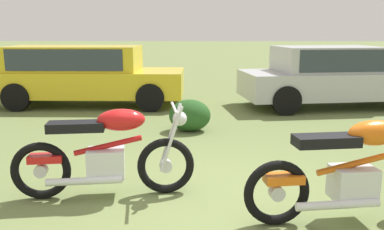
{
  "coord_description": "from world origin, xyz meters",
  "views": [
    {
      "loc": [
        -0.12,
        -4.15,
        1.83
      ],
      "look_at": [
        -0.25,
        1.01,
        0.75
      ],
      "focal_mm": 38.49,
      "sensor_mm": 36.0,
      "label": 1
    }
  ],
  "objects_px": {
    "car_yellow": "(83,71)",
    "shrub_low": "(190,115)",
    "car_silver": "(330,74)",
    "motorcycle_red": "(106,153)",
    "motorcycle_orange": "(354,172)"
  },
  "relations": [
    {
      "from": "motorcycle_red",
      "to": "shrub_low",
      "type": "bearing_deg",
      "value": 66.25
    },
    {
      "from": "motorcycle_orange",
      "to": "shrub_low",
      "type": "xyz_separation_m",
      "value": [
        -1.68,
        3.55,
        -0.2
      ]
    },
    {
      "from": "motorcycle_orange",
      "to": "shrub_low",
      "type": "height_order",
      "value": "motorcycle_orange"
    },
    {
      "from": "motorcycle_red",
      "to": "car_silver",
      "type": "bearing_deg",
      "value": 45.03
    },
    {
      "from": "motorcycle_red",
      "to": "car_yellow",
      "type": "distance_m",
      "value": 5.89
    },
    {
      "from": "motorcycle_orange",
      "to": "car_silver",
      "type": "xyz_separation_m",
      "value": [
        1.56,
        6.01,
        0.3
      ]
    },
    {
      "from": "car_yellow",
      "to": "shrub_low",
      "type": "height_order",
      "value": "car_yellow"
    },
    {
      "from": "car_silver",
      "to": "motorcycle_red",
      "type": "bearing_deg",
      "value": -135.47
    },
    {
      "from": "motorcycle_orange",
      "to": "car_yellow",
      "type": "distance_m",
      "value": 7.51
    },
    {
      "from": "car_yellow",
      "to": "car_silver",
      "type": "relative_size",
      "value": 1.0
    },
    {
      "from": "car_yellow",
      "to": "car_silver",
      "type": "height_order",
      "value": "same"
    },
    {
      "from": "motorcycle_red",
      "to": "motorcycle_orange",
      "type": "relative_size",
      "value": 0.95
    },
    {
      "from": "motorcycle_red",
      "to": "car_silver",
      "type": "xyz_separation_m",
      "value": [
        4.06,
        5.47,
        0.31
      ]
    },
    {
      "from": "car_silver",
      "to": "shrub_low",
      "type": "height_order",
      "value": "car_silver"
    },
    {
      "from": "car_yellow",
      "to": "shrub_low",
      "type": "xyz_separation_m",
      "value": [
        2.67,
        -2.57,
        -0.54
      ]
    }
  ]
}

